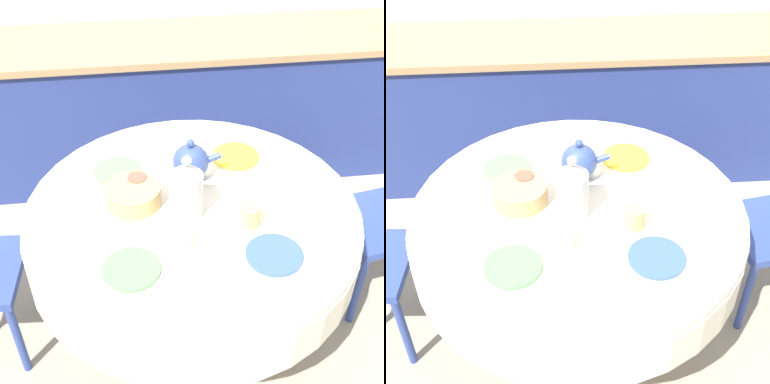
{
  "view_description": "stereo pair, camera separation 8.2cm",
  "coord_description": "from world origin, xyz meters",
  "views": [
    {
      "loc": [
        -0.2,
        -1.57,
        2.14
      ],
      "look_at": [
        0.0,
        0.0,
        0.85
      ],
      "focal_mm": 50.0,
      "sensor_mm": 36.0,
      "label": 1
    },
    {
      "loc": [
        -0.12,
        -1.58,
        2.14
      ],
      "look_at": [
        0.0,
        0.0,
        0.85
      ],
      "focal_mm": 50.0,
      "sensor_mm": 36.0,
      "label": 2
    }
  ],
  "objects": [
    {
      "name": "ground_plane",
      "position": [
        0.0,
        0.0,
        0.0
      ],
      "size": [
        12.0,
        12.0,
        0.0
      ],
      "primitive_type": "plane",
      "color": "#9E937F"
    },
    {
      "name": "cup_near_left",
      "position": [
        -0.07,
        -0.22,
        0.81
      ],
      "size": [
        0.08,
        0.08,
        0.09
      ],
      "primitive_type": "cylinder",
      "color": "white",
      "rests_on": "dining_table"
    },
    {
      "name": "plate_near_right",
      "position": [
        0.25,
        -0.3,
        0.77
      ],
      "size": [
        0.2,
        0.2,
        0.01
      ],
      "primitive_type": "cylinder",
      "color": "#3856AD",
      "rests_on": "dining_table"
    },
    {
      "name": "cup_far_right",
      "position": [
        0.07,
        0.22,
        0.81
      ],
      "size": [
        0.08,
        0.08,
        0.09
      ],
      "primitive_type": "cylinder",
      "color": "white",
      "rests_on": "dining_table"
    },
    {
      "name": "cup_far_left",
      "position": [
        -0.2,
        0.12,
        0.81
      ],
      "size": [
        0.08,
        0.08,
        0.09
      ],
      "primitive_type": "cylinder",
      "color": "#CC4C3D",
      "rests_on": "dining_table"
    },
    {
      "name": "kitchen_counter",
      "position": [
        0.0,
        1.36,
        0.45
      ],
      "size": [
        3.24,
        0.64,
        0.89
      ],
      "color": "navy",
      "rests_on": "ground_plane"
    },
    {
      "name": "cup_near_right",
      "position": [
        0.2,
        -0.12,
        0.81
      ],
      "size": [
        0.08,
        0.08,
        0.09
      ],
      "primitive_type": "cylinder",
      "color": "#DBB766",
      "rests_on": "dining_table"
    },
    {
      "name": "plate_near_left",
      "position": [
        -0.25,
        -0.3,
        0.77
      ],
      "size": [
        0.2,
        0.2,
        0.01
      ],
      "primitive_type": "cylinder",
      "color": "#5BA85B",
      "rests_on": "dining_table"
    },
    {
      "name": "bread_basket",
      "position": [
        -0.22,
        0.06,
        0.81
      ],
      "size": [
        0.22,
        0.22,
        0.08
      ],
      "primitive_type": "cylinder",
      "color": "tan",
      "rests_on": "dining_table"
    },
    {
      "name": "coffee_carafe",
      "position": [
        -0.02,
        -0.03,
        0.88
      ],
      "size": [
        0.12,
        0.12,
        0.27
      ],
      "color": "#B2B2B7",
      "rests_on": "dining_table"
    },
    {
      "name": "teapot",
      "position": [
        0.02,
        0.19,
        0.85
      ],
      "size": [
        0.21,
        0.15,
        0.19
      ],
      "color": "#33478E",
      "rests_on": "dining_table"
    },
    {
      "name": "plate_far_left",
      "position": [
        -0.28,
        0.27,
        0.77
      ],
      "size": [
        0.2,
        0.2,
        0.01
      ],
      "primitive_type": "cylinder",
      "color": "#5BA85B",
      "rests_on": "dining_table"
    },
    {
      "name": "dining_table",
      "position": [
        0.0,
        0.0,
        0.64
      ],
      "size": [
        1.32,
        1.32,
        0.77
      ],
      "color": "tan",
      "rests_on": "ground_plane"
    },
    {
      "name": "plate_far_right",
      "position": [
        0.24,
        0.31,
        0.77
      ],
      "size": [
        0.2,
        0.2,
        0.01
      ],
      "primitive_type": "cylinder",
      "color": "yellow",
      "rests_on": "dining_table"
    }
  ]
}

